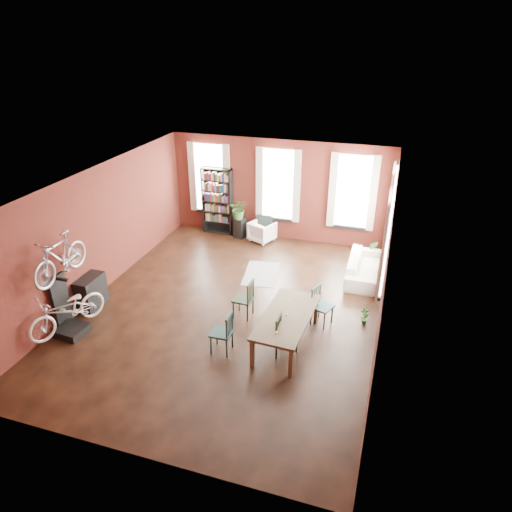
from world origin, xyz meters
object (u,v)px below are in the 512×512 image
at_px(dining_chair_b, 243,299).
at_px(dining_chair_c, 287,337).
at_px(bookshelf, 218,201).
at_px(plant_stand, 240,228).
at_px(cream_sofa, 364,264).
at_px(bike_trainer, 72,330).
at_px(console_table, 91,292).
at_px(dining_table, 286,330).
at_px(dining_chair_d, 322,306).
at_px(white_armchair, 262,230).
at_px(bicycle_floor, 63,294).
at_px(dining_chair_a, 221,332).

xyz_separation_m(dining_chair_b, dining_chair_c, (1.34, -1.13, -0.01)).
bearing_deg(bookshelf, plant_stand, -12.77).
xyz_separation_m(cream_sofa, bike_trainer, (-5.98, -4.64, -0.32)).
distance_m(dining_chair_c, console_table, 5.05).
distance_m(dining_table, plant_stand, 5.78).
xyz_separation_m(dining_table, bike_trainer, (-4.67, -1.10, -0.27)).
bearing_deg(cream_sofa, dining_chair_d, 164.63).
height_order(dining_chair_b, white_armchair, dining_chair_b).
height_order(dining_chair_c, bicycle_floor, bicycle_floor).
relative_size(cream_sofa, plant_stand, 3.15).
bearing_deg(plant_stand, bike_trainer, -106.83).
relative_size(dining_chair_b, bicycle_floor, 0.53).
bearing_deg(cream_sofa, white_armchair, 66.46).
xyz_separation_m(dining_chair_c, bicycle_floor, (-4.76, -0.75, 0.62)).
distance_m(dining_chair_b, bike_trainer, 3.92).
distance_m(dining_chair_b, dining_chair_d, 1.85).
height_order(white_armchair, cream_sofa, cream_sofa).
height_order(dining_chair_a, bookshelf, bookshelf).
xyz_separation_m(dining_chair_b, bicycle_floor, (-3.42, -1.87, 0.61)).
xyz_separation_m(dining_chair_a, bicycle_floor, (-3.40, -0.50, 0.62)).
distance_m(console_table, bicycle_floor, 1.39).
bearing_deg(console_table, plant_stand, 67.14).
xyz_separation_m(bookshelf, console_table, (-1.28, -5.20, -0.70)).
bearing_deg(white_armchair, bookshelf, 14.12).
relative_size(dining_chair_b, bookshelf, 0.44).
distance_m(dining_chair_a, bike_trainer, 3.48).
bearing_deg(dining_chair_b, bookshelf, -148.40).
bearing_deg(dining_table, dining_chair_d, 61.87).
bearing_deg(plant_stand, bookshelf, 167.23).
xyz_separation_m(dining_chair_d, bike_trainer, (-5.27, -2.08, -0.38)).
distance_m(dining_chair_a, cream_sofa, 4.90).
bearing_deg(dining_chair_a, plant_stand, -165.49).
relative_size(cream_sofa, bike_trainer, 3.44).
distance_m(dining_chair_a, plant_stand, 5.91).
relative_size(dining_chair_a, bookshelf, 0.43).
bearing_deg(cream_sofa, bookshelf, 71.05).
bearing_deg(dining_chair_b, dining_chair_a, 2.88).
relative_size(dining_chair_c, cream_sofa, 0.45).
height_order(dining_chair_a, white_armchair, dining_chair_a).
distance_m(dining_chair_d, plant_stand, 5.31).
height_order(dining_chair_c, dining_chair_d, dining_chair_c).
height_order(bookshelf, plant_stand, bookshelf).
bearing_deg(cream_sofa, bike_trainer, 127.81).
distance_m(dining_chair_b, dining_chair_c, 1.75).
height_order(white_armchair, bicycle_floor, bicycle_floor).
relative_size(bookshelf, white_armchair, 3.06).
xyz_separation_m(dining_chair_a, dining_chair_c, (1.35, 0.25, -0.00)).
relative_size(white_armchair, plant_stand, 1.09).
distance_m(dining_table, white_armchair, 5.39).
bearing_deg(bicycle_floor, dining_chair_b, 49.01).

